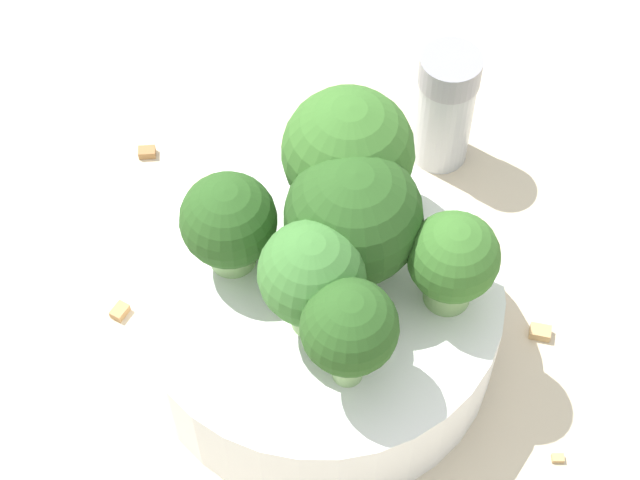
# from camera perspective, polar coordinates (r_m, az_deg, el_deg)

# --- Properties ---
(ground_plane) EXTENTS (3.00, 3.00, 0.00)m
(ground_plane) POSITION_cam_1_polar(r_m,az_deg,el_deg) (0.49, 0.00, -5.43)
(ground_plane) COLOR beige
(bowl) EXTENTS (0.16, 0.16, 0.05)m
(bowl) POSITION_cam_1_polar(r_m,az_deg,el_deg) (0.47, 0.00, -4.03)
(bowl) COLOR white
(bowl) RESTS_ON ground_plane
(broccoli_floret_0) EXTENTS (0.06, 0.06, 0.06)m
(broccoli_floret_0) POSITION_cam_1_polar(r_m,az_deg,el_deg) (0.42, 2.19, 0.80)
(broccoli_floret_0) COLOR #84AD66
(broccoli_floret_0) RESTS_ON bowl
(broccoli_floret_1) EXTENTS (0.04, 0.04, 0.06)m
(broccoli_floret_1) POSITION_cam_1_polar(r_m,az_deg,el_deg) (0.41, -0.45, -1.97)
(broccoli_floret_1) COLOR #84AD66
(broccoli_floret_1) RESTS_ON bowl
(broccoli_floret_2) EXTENTS (0.04, 0.04, 0.05)m
(broccoli_floret_2) POSITION_cam_1_polar(r_m,az_deg,el_deg) (0.43, -4.89, 0.90)
(broccoli_floret_2) COLOR #8EB770
(broccoli_floret_2) RESTS_ON bowl
(broccoli_floret_3) EXTENTS (0.04, 0.04, 0.06)m
(broccoli_floret_3) POSITION_cam_1_polar(r_m,az_deg,el_deg) (0.40, 1.57, -4.80)
(broccoli_floret_3) COLOR #8EB770
(broccoli_floret_3) RESTS_ON bowl
(broccoli_floret_4) EXTENTS (0.04, 0.04, 0.05)m
(broccoli_floret_4) POSITION_cam_1_polar(r_m,az_deg,el_deg) (0.42, 7.10, -1.11)
(broccoli_floret_4) COLOR #84AD66
(broccoli_floret_4) RESTS_ON bowl
(broccoli_floret_5) EXTENTS (0.06, 0.06, 0.07)m
(broccoli_floret_5) POSITION_cam_1_polar(r_m,az_deg,el_deg) (0.44, 1.51, 4.63)
(broccoli_floret_5) COLOR #7A9E5B
(broccoli_floret_5) RESTS_ON bowl
(pepper_shaker) EXTENTS (0.03, 0.03, 0.07)m
(pepper_shaker) POSITION_cam_1_polar(r_m,az_deg,el_deg) (0.53, 6.69, 7.03)
(pepper_shaker) COLOR #B2B7BC
(pepper_shaker) RESTS_ON ground_plane
(almond_crumb_1) EXTENTS (0.01, 0.01, 0.01)m
(almond_crumb_1) POSITION_cam_1_polar(r_m,az_deg,el_deg) (0.49, 11.71, -4.71)
(almond_crumb_1) COLOR tan
(almond_crumb_1) RESTS_ON ground_plane
(almond_crumb_2) EXTENTS (0.01, 0.01, 0.01)m
(almond_crumb_2) POSITION_cam_1_polar(r_m,az_deg,el_deg) (0.55, -9.07, 4.89)
(almond_crumb_2) COLOR olive
(almond_crumb_2) RESTS_ON ground_plane
(almond_crumb_3) EXTENTS (0.01, 0.01, 0.01)m
(almond_crumb_3) POSITION_cam_1_polar(r_m,az_deg,el_deg) (0.47, 12.60, -11.23)
(almond_crumb_3) COLOR tan
(almond_crumb_3) RESTS_ON ground_plane
(almond_crumb_4) EXTENTS (0.01, 0.01, 0.01)m
(almond_crumb_4) POSITION_cam_1_polar(r_m,az_deg,el_deg) (0.50, -10.66, -3.64)
(almond_crumb_4) COLOR #AD7F4C
(almond_crumb_4) RESTS_ON ground_plane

